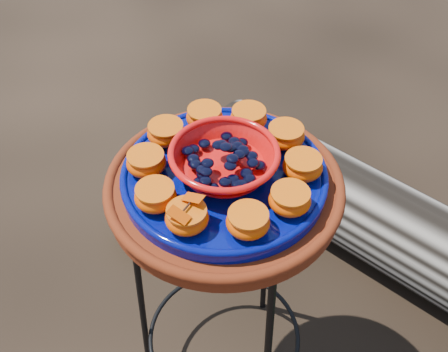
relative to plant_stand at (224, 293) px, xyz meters
The scene contains 19 objects.
plant_stand is the anchor object (origin of this frame).
terracotta_saucer 0.37m from the plant_stand, ahead, with size 0.46×0.46×0.04m, color #62200D.
cobalt_plate 0.40m from the plant_stand, ahead, with size 0.40×0.40×0.03m, color #020239.
red_bowl 0.44m from the plant_stand, ahead, with size 0.20×0.20×0.05m, color red, non-canonical shape.
glass_gems 0.48m from the plant_stand, ahead, with size 0.15×0.15×0.03m, color black, non-canonical shape.
orange_half_0 0.46m from the plant_stand, 82.82° to the right, with size 0.08×0.08×0.04m, color #D53F00.
orange_half_1 0.46m from the plant_stand, 41.10° to the right, with size 0.08×0.08×0.04m, color #D53F00.
orange_half_2 0.46m from the plant_stand, ahead, with size 0.08×0.08×0.04m, color #D53F00.
orange_half_3 0.46m from the plant_stand, 30.90° to the left, with size 0.08×0.08×0.04m, color #D53F00.
orange_half_4 0.46m from the plant_stand, 66.90° to the left, with size 0.08×0.08×0.04m, color #D53F00.
orange_half_5 0.46m from the plant_stand, 102.90° to the left, with size 0.08×0.08×0.04m, color #D53F00.
orange_half_6 0.46m from the plant_stand, 138.90° to the left, with size 0.08×0.08×0.04m, color #D53F00.
orange_half_7 0.46m from the plant_stand, behind, with size 0.08×0.08×0.04m, color #D53F00.
orange_half_8 0.46m from the plant_stand, 149.10° to the right, with size 0.08×0.08×0.04m, color #D53F00.
orange_half_9 0.46m from the plant_stand, 113.10° to the right, with size 0.08×0.08×0.04m, color #D53F00.
butterfly 0.49m from the plant_stand, 82.82° to the right, with size 0.08×0.05×0.01m, color #B93800, non-canonical shape.
driftwood_log 0.71m from the plant_stand, 63.60° to the left, with size 1.51×0.40×0.28m, color black, non-canonical shape.
foliage_left 0.60m from the plant_stand, 150.21° to the left, with size 0.27×0.27×0.13m, color #226114.
foliage_back 0.62m from the plant_stand, 118.10° to the left, with size 0.33×0.33×0.16m, color #226114.
Camera 1 is at (0.42, -0.64, 1.52)m, focal length 45.00 mm.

